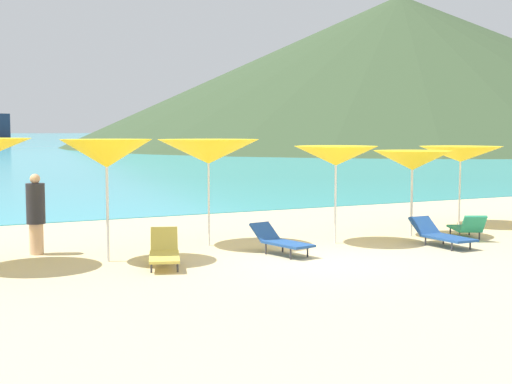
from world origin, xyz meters
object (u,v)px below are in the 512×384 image
at_px(umbrella_2, 107,154).
at_px(umbrella_6, 461,154).
at_px(lounge_chair_0, 441,234).
at_px(beachgoer_1, 36,213).
at_px(lounge_chair_2, 164,252).
at_px(umbrella_5, 412,161).
at_px(lounge_chair_5, 281,240).
at_px(umbrella_3, 209,152).
at_px(umbrella_4, 336,156).
at_px(lounge_chair_3, 467,227).

height_order(umbrella_2, umbrella_6, umbrella_2).
xyz_separation_m(lounge_chair_0, beachgoer_1, (-8.11, 2.97, 0.60)).
bearing_deg(lounge_chair_2, lounge_chair_0, 14.80).
height_order(umbrella_2, umbrella_5, umbrella_2).
distance_m(umbrella_5, umbrella_6, 2.66).
distance_m(lounge_chair_5, beachgoer_1, 5.04).
bearing_deg(beachgoer_1, umbrella_3, 19.67).
bearing_deg(beachgoer_1, lounge_chair_2, -23.32).
bearing_deg(umbrella_5, lounge_chair_5, -168.70).
bearing_deg(umbrella_5, lounge_chair_2, -172.16).
bearing_deg(umbrella_5, umbrella_2, 179.74).
xyz_separation_m(umbrella_4, lounge_chair_2, (-4.37, -0.84, -1.69)).
distance_m(lounge_chair_0, beachgoer_1, 8.66).
height_order(umbrella_2, lounge_chair_3, umbrella_2).
height_order(lounge_chair_2, lounge_chair_3, lounge_chair_2).
xyz_separation_m(umbrella_4, umbrella_6, (4.67, 1.10, -0.07)).
relative_size(umbrella_6, lounge_chair_3, 1.58).
relative_size(umbrella_4, lounge_chair_5, 1.37).
height_order(umbrella_3, lounge_chair_0, umbrella_3).
bearing_deg(lounge_chair_0, lounge_chair_3, 24.73).
height_order(umbrella_6, beachgoer_1, umbrella_6).
relative_size(umbrella_2, lounge_chair_5, 1.48).
relative_size(umbrella_4, lounge_chair_3, 1.44).
height_order(umbrella_3, lounge_chair_3, umbrella_3).
distance_m(umbrella_3, umbrella_5, 4.97).
bearing_deg(lounge_chair_3, lounge_chair_5, 25.41).
bearing_deg(lounge_chair_0, lounge_chair_2, 174.79).
xyz_separation_m(umbrella_6, lounge_chair_0, (-2.82, -2.50, -1.64)).
distance_m(lounge_chair_3, beachgoer_1, 9.74).
distance_m(umbrella_6, lounge_chair_3, 2.92).
relative_size(umbrella_5, beachgoer_1, 1.24).
bearing_deg(umbrella_4, lounge_chair_0, -37.13).
xyz_separation_m(umbrella_6, beachgoer_1, (-10.93, 0.48, -1.04)).
relative_size(umbrella_3, umbrella_5, 1.19).
relative_size(umbrella_2, umbrella_6, 0.99).
bearing_deg(umbrella_4, umbrella_6, 13.20).
height_order(umbrella_3, umbrella_5, umbrella_3).
xyz_separation_m(umbrella_3, lounge_chair_3, (5.82, -1.80, -1.81)).
bearing_deg(umbrella_2, umbrella_5, -0.26).
xyz_separation_m(umbrella_2, lounge_chair_0, (7.03, -1.51, -1.83)).
distance_m(lounge_chair_3, lounge_chair_5, 4.98).
xyz_separation_m(lounge_chair_2, beachgoer_1, (-1.89, 2.41, 0.59)).
bearing_deg(beachgoer_1, lounge_chair_0, 8.47).
xyz_separation_m(lounge_chair_0, lounge_chair_2, (-6.22, 0.56, 0.01)).
distance_m(lounge_chair_0, lounge_chair_2, 6.25).
bearing_deg(umbrella_2, umbrella_3, 19.69).
xyz_separation_m(umbrella_3, umbrella_6, (7.33, 0.09, -0.17)).
bearing_deg(lounge_chair_0, umbrella_3, 151.86).
bearing_deg(umbrella_6, umbrella_4, -166.80).
bearing_deg(umbrella_3, lounge_chair_0, -28.11).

